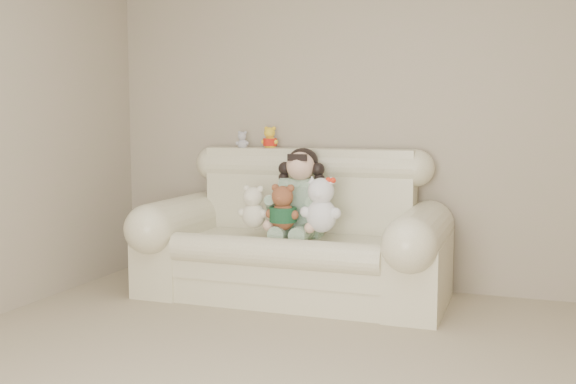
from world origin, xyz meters
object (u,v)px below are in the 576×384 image
(brown_teddy, at_px, (283,203))
(cream_teddy, at_px, (254,203))
(sofa, at_px, (293,224))
(white_cat, at_px, (321,199))
(seated_child, at_px, (301,192))

(brown_teddy, distance_m, cream_teddy, 0.23)
(sofa, relative_size, white_cat, 4.82)
(brown_teddy, bearing_deg, white_cat, 22.44)
(brown_teddy, relative_size, white_cat, 0.83)
(white_cat, bearing_deg, seated_child, 155.58)
(sofa, xyz_separation_m, brown_teddy, (-0.01, -0.16, 0.17))
(sofa, relative_size, brown_teddy, 5.77)
(sofa, bearing_deg, brown_teddy, -94.84)
(sofa, height_order, white_cat, sofa)
(sofa, relative_size, cream_teddy, 6.17)
(sofa, height_order, cream_teddy, sofa)
(seated_child, relative_size, brown_teddy, 1.74)
(sofa, xyz_separation_m, cream_teddy, (-0.24, -0.13, 0.16))
(sofa, distance_m, brown_teddy, 0.23)
(seated_child, height_order, white_cat, seated_child)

